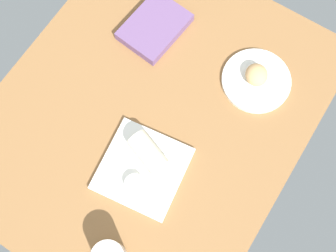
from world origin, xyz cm
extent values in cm
cube|color=olive|center=(0.00, 0.00, 2.00)|extent=(110.00, 90.00, 4.00)
cylinder|color=white|center=(26.20, -22.17, 4.70)|extent=(21.53, 21.53, 1.40)
ellipsoid|color=tan|center=(26.37, -21.49, 7.89)|extent=(9.94, 9.81, 4.99)
cube|color=white|center=(-16.09, -7.78, 4.80)|extent=(26.33, 26.33, 1.60)
cylinder|color=silver|center=(-21.30, -8.56, 6.81)|extent=(5.52, 5.52, 2.42)
cylinder|color=#BE6727|center=(-21.30, -8.56, 7.72)|extent=(4.53, 4.53, 0.40)
cylinder|color=beige|center=(-11.93, -7.15, 8.83)|extent=(10.01, 13.17, 6.46)
cube|color=#6B4C7A|center=(24.70, 14.48, 5.65)|extent=(22.67, 17.84, 3.30)
camera|label=1|loc=(-35.37, -28.82, 129.84)|focal=46.91mm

